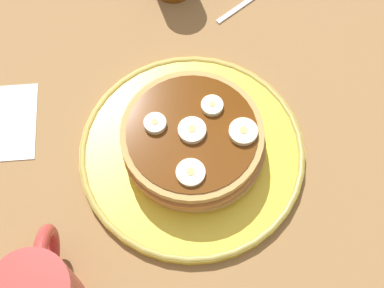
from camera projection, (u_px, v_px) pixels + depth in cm
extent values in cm
cube|color=olive|center=(192.00, 160.00, 70.42)|extent=(140.00, 140.00, 3.00)
cylinder|color=yellow|center=(192.00, 153.00, 68.49)|extent=(27.82, 27.82, 1.27)
torus|color=#A49342|center=(192.00, 151.00, 68.09)|extent=(27.87, 27.87, 0.89)
cylinder|color=tan|center=(191.00, 151.00, 67.36)|extent=(16.10, 16.10, 1.01)
cylinder|color=#AC7F45|center=(196.00, 148.00, 66.42)|extent=(16.74, 16.74, 1.01)
cylinder|color=#B6743E|center=(191.00, 140.00, 65.77)|extent=(16.87, 16.87, 1.01)
cylinder|color=#C68E43|center=(188.00, 134.00, 64.99)|extent=(17.06, 17.06, 1.01)
cylinder|color=tan|center=(194.00, 132.00, 63.95)|extent=(16.72, 16.72, 1.01)
cylinder|color=#592B0A|center=(192.00, 132.00, 63.31)|extent=(15.24, 15.24, 0.16)
cylinder|color=beige|center=(195.00, 129.00, 63.10)|extent=(3.25, 3.25, 0.87)
cylinder|color=tan|center=(195.00, 127.00, 62.67)|extent=(0.91, 0.91, 0.08)
cylinder|color=beige|center=(155.00, 124.00, 63.36)|extent=(2.60, 2.60, 0.88)
cylinder|color=tan|center=(155.00, 122.00, 62.93)|extent=(0.73, 0.73, 0.08)
cylinder|color=#FEEABD|center=(191.00, 173.00, 60.85)|extent=(3.28, 3.28, 0.68)
cylinder|color=tan|center=(191.00, 171.00, 60.50)|extent=(0.92, 0.92, 0.08)
cylinder|color=#EBE9BC|center=(212.00, 106.00, 64.41)|extent=(2.61, 2.61, 0.81)
cylinder|color=tan|center=(212.00, 104.00, 64.01)|extent=(0.73, 0.73, 0.08)
cylinder|color=#F9E8B8|center=(243.00, 130.00, 63.03)|extent=(3.33, 3.33, 0.86)
cylinder|color=tan|center=(243.00, 128.00, 62.61)|extent=(0.93, 0.93, 0.08)
torus|color=#B23833|center=(47.00, 257.00, 58.50)|extent=(7.02, 1.46, 7.02)
cube|color=silver|center=(242.00, 4.00, 78.95)|extent=(6.87, 7.54, 0.50)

